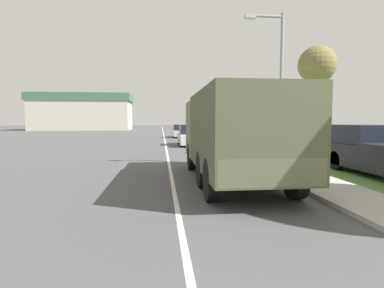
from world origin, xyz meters
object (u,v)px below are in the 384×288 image
military_truck (233,132)px  car_second_ahead (180,132)px  car_nearest_ahead (189,136)px  lamp_post (276,75)px

military_truck → car_second_ahead: size_ratio=1.80×
car_nearest_ahead → lamp_post: 12.52m
lamp_post → military_truck: bearing=-131.5°
car_nearest_ahead → car_second_ahead: bearing=90.2°
military_truck → car_second_ahead: (-0.09, 26.09, -0.96)m
military_truck → car_second_ahead: bearing=90.2°
car_second_ahead → lamp_post: bearing=-83.5°
military_truck → car_second_ahead: military_truck is taller
military_truck → lamp_post: bearing=48.5°
car_nearest_ahead → lamp_post: size_ratio=0.76×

